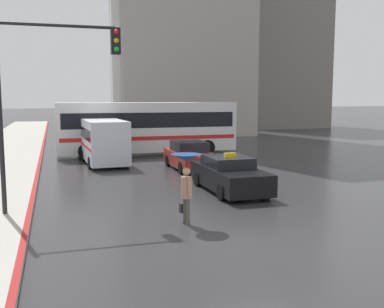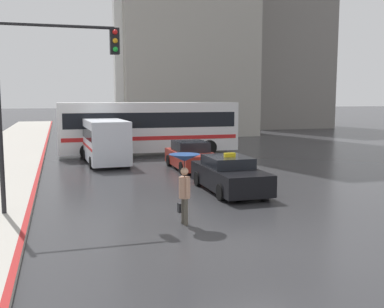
{
  "view_description": "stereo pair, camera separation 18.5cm",
  "coord_description": "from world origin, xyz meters",
  "px_view_note": "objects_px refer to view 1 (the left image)",
  "views": [
    {
      "loc": [
        -4.73,
        -9.93,
        3.65
      ],
      "look_at": [
        0.53,
        7.13,
        1.4
      ],
      "focal_mm": 42.0,
      "sensor_mm": 36.0,
      "label": 1
    },
    {
      "loc": [
        -4.55,
        -9.99,
        3.65
      ],
      "look_at": [
        0.53,
        7.13,
        1.4
      ],
      "focal_mm": 42.0,
      "sensor_mm": 36.0,
      "label": 2
    }
  ],
  "objects_px": {
    "pedestrian_with_umbrella": "(186,171)",
    "monument_cross": "(116,13)",
    "city_bus": "(147,126)",
    "taxi": "(229,175)",
    "sedan_red": "(190,156)",
    "traffic_light": "(48,79)",
    "ambulance_van": "(104,140)"
  },
  "relations": [
    {
      "from": "traffic_light",
      "to": "sedan_red",
      "type": "bearing_deg",
      "value": 47.9
    },
    {
      "from": "city_bus",
      "to": "pedestrian_with_umbrella",
      "type": "relative_size",
      "value": 5.48
    },
    {
      "from": "taxi",
      "to": "monument_cross",
      "type": "height_order",
      "value": "monument_cross"
    },
    {
      "from": "taxi",
      "to": "ambulance_van",
      "type": "xyz_separation_m",
      "value": [
        -3.89,
        8.88,
        0.7
      ]
    },
    {
      "from": "sedan_red",
      "to": "traffic_light",
      "type": "bearing_deg",
      "value": 47.9
    },
    {
      "from": "ambulance_van",
      "to": "monument_cross",
      "type": "distance_m",
      "value": 18.8
    },
    {
      "from": "sedan_red",
      "to": "pedestrian_with_umbrella",
      "type": "xyz_separation_m",
      "value": [
        -3.06,
        -9.67,
        0.9
      ]
    },
    {
      "from": "ambulance_van",
      "to": "city_bus",
      "type": "xyz_separation_m",
      "value": [
        3.1,
        3.21,
        0.51
      ]
    },
    {
      "from": "taxi",
      "to": "monument_cross",
      "type": "relative_size",
      "value": 0.23
    },
    {
      "from": "taxi",
      "to": "sedan_red",
      "type": "xyz_separation_m",
      "value": [
        0.14,
        5.71,
        0.01
      ]
    },
    {
      "from": "pedestrian_with_umbrella",
      "to": "monument_cross",
      "type": "bearing_deg",
      "value": -8.4
    },
    {
      "from": "ambulance_van",
      "to": "traffic_light",
      "type": "distance_m",
      "value": 11.35
    },
    {
      "from": "taxi",
      "to": "pedestrian_with_umbrella",
      "type": "distance_m",
      "value": 5.0
    },
    {
      "from": "sedan_red",
      "to": "pedestrian_with_umbrella",
      "type": "height_order",
      "value": "pedestrian_with_umbrella"
    },
    {
      "from": "ambulance_van",
      "to": "city_bus",
      "type": "relative_size",
      "value": 0.47
    },
    {
      "from": "ambulance_van",
      "to": "city_bus",
      "type": "height_order",
      "value": "city_bus"
    },
    {
      "from": "taxi",
      "to": "traffic_light",
      "type": "relative_size",
      "value": 0.74
    },
    {
      "from": "sedan_red",
      "to": "city_bus",
      "type": "bearing_deg",
      "value": -81.72
    },
    {
      "from": "traffic_light",
      "to": "city_bus",
      "type": "bearing_deg",
      "value": 67.19
    },
    {
      "from": "city_bus",
      "to": "monument_cross",
      "type": "xyz_separation_m",
      "value": [
        -0.15,
        12.65,
        9.14
      ]
    },
    {
      "from": "city_bus",
      "to": "monument_cross",
      "type": "distance_m",
      "value": 15.61
    },
    {
      "from": "ambulance_van",
      "to": "monument_cross",
      "type": "relative_size",
      "value": 0.27
    },
    {
      "from": "ambulance_van",
      "to": "traffic_light",
      "type": "bearing_deg",
      "value": 73.08
    },
    {
      "from": "sedan_red",
      "to": "monument_cross",
      "type": "relative_size",
      "value": 0.22
    },
    {
      "from": "sedan_red",
      "to": "ambulance_van",
      "type": "relative_size",
      "value": 0.82
    },
    {
      "from": "sedan_red",
      "to": "traffic_light",
      "type": "distance_m",
      "value": 10.68
    },
    {
      "from": "pedestrian_with_umbrella",
      "to": "monument_cross",
      "type": "height_order",
      "value": "monument_cross"
    },
    {
      "from": "sedan_red",
      "to": "monument_cross",
      "type": "height_order",
      "value": "monument_cross"
    },
    {
      "from": "city_bus",
      "to": "taxi",
      "type": "bearing_deg",
      "value": -175.98
    },
    {
      "from": "city_bus",
      "to": "traffic_light",
      "type": "distance_m",
      "value": 15.21
    },
    {
      "from": "ambulance_van",
      "to": "monument_cross",
      "type": "bearing_deg",
      "value": -103.08
    },
    {
      "from": "traffic_light",
      "to": "ambulance_van",
      "type": "bearing_deg",
      "value": 75.63
    }
  ]
}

